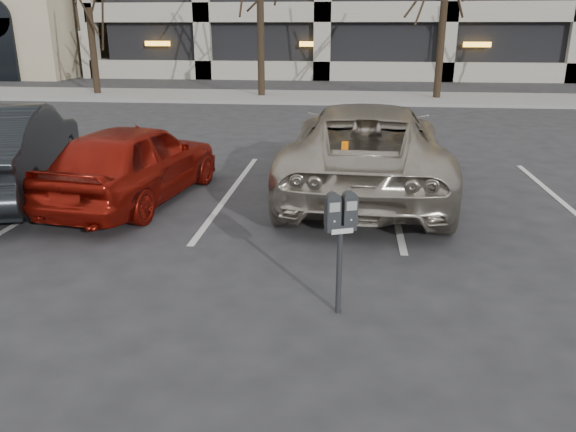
# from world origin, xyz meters

# --- Properties ---
(ground) EXTENTS (140.00, 140.00, 0.00)m
(ground) POSITION_xyz_m (0.00, 0.00, 0.00)
(ground) COLOR #28282B
(ground) RESTS_ON ground
(sidewalk) EXTENTS (80.00, 4.00, 0.12)m
(sidewalk) POSITION_xyz_m (0.00, 16.00, 0.06)
(sidewalk) COLOR gray
(sidewalk) RESTS_ON ground
(stall_lines) EXTENTS (16.90, 5.20, 0.00)m
(stall_lines) POSITION_xyz_m (-1.40, 2.30, 0.01)
(stall_lines) COLOR silver
(stall_lines) RESTS_ON ground
(parking_meter) EXTENTS (0.34, 0.23, 1.25)m
(parking_meter) POSITION_xyz_m (0.60, -1.89, 0.96)
(parking_meter) COLOR black
(parking_meter) RESTS_ON ground
(suv_silver) EXTENTS (2.78, 5.69, 1.56)m
(suv_silver) POSITION_xyz_m (0.94, 2.60, 0.78)
(suv_silver) COLOR #B6AC9B
(suv_silver) RESTS_ON ground
(car_red) EXTENTS (2.12, 4.09, 1.33)m
(car_red) POSITION_xyz_m (-2.84, 1.61, 0.67)
(car_red) COLOR maroon
(car_red) RESTS_ON ground
(car_dark) EXTENTS (2.96, 5.07, 1.58)m
(car_dark) POSITION_xyz_m (-5.15, 1.67, 0.79)
(car_dark) COLOR black
(car_dark) RESTS_ON ground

